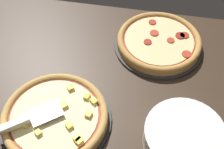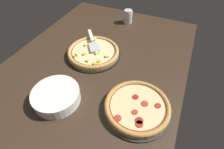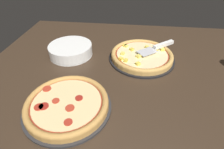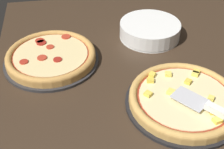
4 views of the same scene
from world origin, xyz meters
The scene contains 7 objects.
ground_plane centered at (0.00, 0.00, -1.80)cm, with size 152.19×110.15×3.60cm, color #38281C.
pizza_pan_front centered at (-6.69, -5.34, 0.50)cm, with size 36.09×36.09×1.00cm, color black.
pizza_front centered at (-6.67, -5.34, 2.65)cm, with size 33.93×33.93×3.61cm.
pizza_pan_back centered at (22.82, 34.49, 0.50)cm, with size 34.49×34.49×1.00cm, color #2D2D30.
pizza_back centered at (22.84, 34.50, 2.73)cm, with size 32.42×32.42×3.41cm.
serving_spatula centered at (-16.85, -11.85, 5.43)cm, with size 21.86×18.62×2.00cm.
plate_stack centered at (33.74, -5.34, 3.15)cm, with size 24.33×24.33×6.30cm.
Camera 3 is at (0.47, 78.89, 52.94)cm, focal length 28.00 mm.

